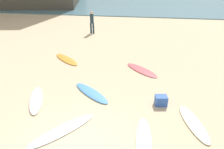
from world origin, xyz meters
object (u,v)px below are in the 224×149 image
surfboard_1 (91,93)px  surfboard_4 (36,100)px  surfboard_0 (62,130)px  surfboard_6 (194,123)px  surfboard_5 (67,59)px  surfboard_3 (142,70)px  surfboard_2 (144,140)px  beachgoer_near (92,21)px  beach_cooler (161,100)px

surfboard_1 → surfboard_4: (-2.15, -0.82, 0.00)m
surfboard_0 → surfboard_6: size_ratio=1.20×
surfboard_5 → surfboard_6: (6.20, -4.81, -0.00)m
surfboard_3 → surfboard_2: bearing=-134.0°
surfboard_0 → surfboard_6: surfboard_6 is taller
beachgoer_near → beach_cooler: bearing=123.1°
surfboard_0 → surfboard_1: surfboard_1 is taller
surfboard_4 → beach_cooler: 5.09m
surfboard_0 → surfboard_2: (2.74, -0.12, 0.00)m
surfboard_1 → surfboard_3: 3.30m
surfboard_4 → surfboard_6: bearing=-26.9°
surfboard_1 → beachgoer_near: beachgoer_near is taller
surfboard_4 → surfboard_5: bearing=69.7°
beach_cooler → surfboard_5: bearing=143.5°
surfboard_4 → surfboard_5: surfboard_4 is taller
surfboard_5 → beach_cooler: size_ratio=4.65×
surfboard_6 → beach_cooler: size_ratio=4.55×
surfboard_0 → surfboard_1: 2.46m
surfboard_3 → surfboard_6: (1.86, -3.98, 0.00)m
surfboard_3 → surfboard_6: 4.39m
surfboard_3 → surfboard_4: size_ratio=1.01×
surfboard_1 → surfboard_2: size_ratio=0.98×
surfboard_0 → beachgoer_near: (-1.31, 11.01, 0.92)m
surfboard_3 → surfboard_5: size_ratio=0.97×
surfboard_2 → surfboard_6: same height
surfboard_3 → beachgoer_near: (-3.93, 6.10, 0.92)m
surfboard_1 → surfboard_2: 3.39m
surfboard_2 → beach_cooler: size_ratio=4.71×
surfboard_3 → surfboard_5: 4.42m
surfboard_2 → surfboard_3: size_ratio=1.05×
surfboard_5 → surfboard_6: size_ratio=1.02×
surfboard_4 → surfboard_1: bearing=0.0°
surfboard_6 → beachgoer_near: 11.66m
surfboard_2 → surfboard_0: bearing=176.7°
surfboard_1 → surfboard_3: bearing=1.1°
surfboard_0 → beachgoer_near: beachgoer_near is taller
surfboard_2 → surfboard_6: (1.75, 1.06, 0.00)m
surfboard_2 → beachgoer_near: size_ratio=1.28×
surfboard_0 → surfboard_3: 5.57m
surfboard_2 → surfboard_3: (-0.11, 5.03, -0.00)m
surfboard_6 → beachgoer_near: beachgoer_near is taller
surfboard_5 → surfboard_0: bearing=58.8°
surfboard_6 → surfboard_3: bearing=100.1°
surfboard_6 → surfboard_1: bearing=144.9°
surfboard_5 → surfboard_4: bearing=42.8°
surfboard_3 → surfboard_5: (-4.34, 0.83, 0.01)m
surfboard_0 → surfboard_5: bearing=147.7°
surfboard_1 → beach_cooler: 2.96m
surfboard_4 → surfboard_6: size_ratio=0.98×
surfboard_4 → beachgoer_near: 9.48m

